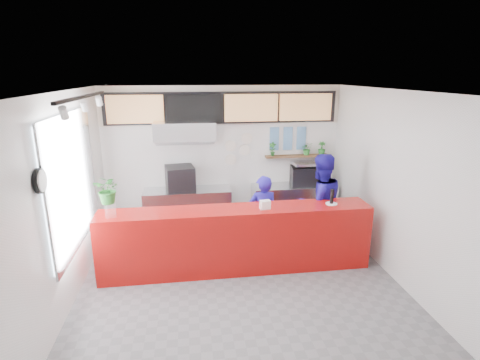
# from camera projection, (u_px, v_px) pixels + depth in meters

# --- Properties ---
(floor) EXTENTS (5.00, 5.00, 0.00)m
(floor) POSITION_uv_depth(u_px,v_px,m) (240.00, 281.00, 6.05)
(floor) COLOR slate
(floor) RESTS_ON ground
(ceiling) EXTENTS (5.00, 5.00, 0.00)m
(ceiling) POSITION_uv_depth(u_px,v_px,m) (240.00, 91.00, 5.22)
(ceiling) COLOR silver
(wall_back) EXTENTS (5.00, 0.00, 5.00)m
(wall_back) POSITION_uv_depth(u_px,v_px,m) (224.00, 157.00, 8.02)
(wall_back) COLOR white
(wall_back) RESTS_ON ground
(wall_left) EXTENTS (0.00, 5.00, 5.00)m
(wall_left) POSITION_uv_depth(u_px,v_px,m) (66.00, 201.00, 5.30)
(wall_left) COLOR white
(wall_left) RESTS_ON ground
(wall_right) EXTENTS (0.00, 5.00, 5.00)m
(wall_right) POSITION_uv_depth(u_px,v_px,m) (395.00, 186.00, 5.98)
(wall_right) COLOR white
(wall_right) RESTS_ON ground
(service_counter) EXTENTS (4.50, 0.60, 1.10)m
(service_counter) POSITION_uv_depth(u_px,v_px,m) (237.00, 239.00, 6.28)
(service_counter) COLOR #A10E0B
(service_counter) RESTS_ON ground
(cream_band) EXTENTS (5.00, 0.02, 0.80)m
(cream_band) POSITION_uv_depth(u_px,v_px,m) (223.00, 105.00, 7.70)
(cream_band) COLOR beige
(cream_band) RESTS_ON wall_back
(prep_bench) EXTENTS (1.80, 0.60, 0.90)m
(prep_bench) POSITION_uv_depth(u_px,v_px,m) (188.00, 210.00, 7.91)
(prep_bench) COLOR #B2B5BA
(prep_bench) RESTS_ON ground
(panini_oven) EXTENTS (0.64, 0.64, 0.50)m
(panini_oven) POSITION_uv_depth(u_px,v_px,m) (180.00, 178.00, 7.70)
(panini_oven) COLOR black
(panini_oven) RESTS_ON prep_bench
(extraction_hood) EXTENTS (1.20, 0.70, 0.35)m
(extraction_hood) POSITION_uv_depth(u_px,v_px,m) (185.00, 130.00, 7.39)
(extraction_hood) COLOR #B2B5BA
(extraction_hood) RESTS_ON ceiling
(hood_lip) EXTENTS (1.20, 0.69, 0.31)m
(hood_lip) POSITION_uv_depth(u_px,v_px,m) (185.00, 140.00, 7.45)
(hood_lip) COLOR #B2B5BA
(hood_lip) RESTS_ON ceiling
(right_bench) EXTENTS (1.80, 0.60, 0.90)m
(right_bench) POSITION_uv_depth(u_px,v_px,m) (293.00, 205.00, 8.23)
(right_bench) COLOR #B2B5BA
(right_bench) RESTS_ON ground
(espresso_machine) EXTENTS (0.68, 0.52, 0.40)m
(espresso_machine) POSITION_uv_depth(u_px,v_px,m) (306.00, 176.00, 8.08)
(espresso_machine) COLOR black
(espresso_machine) RESTS_ON right_bench
(espresso_tray) EXTENTS (0.59, 0.42, 0.05)m
(espresso_tray) POSITION_uv_depth(u_px,v_px,m) (306.00, 163.00, 8.00)
(espresso_tray) COLOR silver
(espresso_tray) RESTS_ON espresso_machine
(herb_shelf) EXTENTS (1.40, 0.18, 0.04)m
(herb_shelf) POSITION_uv_depth(u_px,v_px,m) (297.00, 156.00, 8.14)
(herb_shelf) COLOR brown
(herb_shelf) RESTS_ON wall_back
(menu_board_far_left) EXTENTS (1.10, 0.10, 0.55)m
(menu_board_far_left) POSITION_uv_depth(u_px,v_px,m) (135.00, 109.00, 7.37)
(menu_board_far_left) COLOR tan
(menu_board_far_left) RESTS_ON wall_back
(menu_board_mid_left) EXTENTS (1.10, 0.10, 0.55)m
(menu_board_mid_left) POSITION_uv_depth(u_px,v_px,m) (194.00, 109.00, 7.53)
(menu_board_mid_left) COLOR black
(menu_board_mid_left) RESTS_ON wall_back
(menu_board_mid_right) EXTENTS (1.10, 0.10, 0.55)m
(menu_board_mid_right) POSITION_uv_depth(u_px,v_px,m) (251.00, 108.00, 7.69)
(menu_board_mid_right) COLOR tan
(menu_board_mid_right) RESTS_ON wall_back
(menu_board_far_right) EXTENTS (1.10, 0.10, 0.55)m
(menu_board_far_right) POSITION_uv_depth(u_px,v_px,m) (305.00, 107.00, 7.85)
(menu_board_far_right) COLOR tan
(menu_board_far_right) RESTS_ON wall_back
(soffit) EXTENTS (4.80, 0.04, 0.65)m
(soffit) POSITION_uv_depth(u_px,v_px,m) (223.00, 108.00, 7.69)
(soffit) COLOR black
(soffit) RESTS_ON wall_back
(window_pane) EXTENTS (0.04, 2.20, 1.90)m
(window_pane) POSITION_uv_depth(u_px,v_px,m) (72.00, 181.00, 5.53)
(window_pane) COLOR silver
(window_pane) RESTS_ON wall_left
(window_frame) EXTENTS (0.03, 2.30, 2.00)m
(window_frame) POSITION_uv_depth(u_px,v_px,m) (74.00, 181.00, 5.54)
(window_frame) COLOR #B2B5BA
(window_frame) RESTS_ON wall_left
(wall_clock_rim) EXTENTS (0.05, 0.30, 0.30)m
(wall_clock_rim) POSITION_uv_depth(u_px,v_px,m) (39.00, 181.00, 4.30)
(wall_clock_rim) COLOR black
(wall_clock_rim) RESTS_ON wall_left
(wall_clock_face) EXTENTS (0.02, 0.26, 0.26)m
(wall_clock_face) POSITION_uv_depth(u_px,v_px,m) (42.00, 181.00, 4.30)
(wall_clock_face) COLOR white
(wall_clock_face) RESTS_ON wall_left
(track_rail) EXTENTS (0.05, 2.40, 0.04)m
(track_rail) POSITION_uv_depth(u_px,v_px,m) (83.00, 97.00, 4.95)
(track_rail) COLOR black
(track_rail) RESTS_ON ceiling
(dec_plate_a) EXTENTS (0.24, 0.03, 0.24)m
(dec_plate_a) POSITION_uv_depth(u_px,v_px,m) (231.00, 146.00, 7.94)
(dec_plate_a) COLOR silver
(dec_plate_a) RESTS_ON wall_back
(dec_plate_b) EXTENTS (0.24, 0.03, 0.24)m
(dec_plate_b) POSITION_uv_depth(u_px,v_px,m) (244.00, 150.00, 8.01)
(dec_plate_b) COLOR silver
(dec_plate_b) RESTS_ON wall_back
(dec_plate_c) EXTENTS (0.24, 0.03, 0.24)m
(dec_plate_c) POSITION_uv_depth(u_px,v_px,m) (231.00, 160.00, 8.02)
(dec_plate_c) COLOR silver
(dec_plate_c) RESTS_ON wall_back
(dec_plate_d) EXTENTS (0.24, 0.03, 0.24)m
(dec_plate_d) POSITION_uv_depth(u_px,v_px,m) (247.00, 138.00, 7.95)
(dec_plate_d) COLOR silver
(dec_plate_d) RESTS_ON wall_back
(photo_frame_a) EXTENTS (0.20, 0.02, 0.25)m
(photo_frame_a) POSITION_uv_depth(u_px,v_px,m) (274.00, 133.00, 8.01)
(photo_frame_a) COLOR #598CBF
(photo_frame_a) RESTS_ON wall_back
(photo_frame_b) EXTENTS (0.20, 0.02, 0.25)m
(photo_frame_b) POSITION_uv_depth(u_px,v_px,m) (288.00, 133.00, 8.05)
(photo_frame_b) COLOR #598CBF
(photo_frame_b) RESTS_ON wall_back
(photo_frame_c) EXTENTS (0.20, 0.02, 0.25)m
(photo_frame_c) POSITION_uv_depth(u_px,v_px,m) (301.00, 132.00, 8.09)
(photo_frame_c) COLOR #598CBF
(photo_frame_c) RESTS_ON wall_back
(photo_frame_d) EXTENTS (0.20, 0.02, 0.25)m
(photo_frame_d) POSITION_uv_depth(u_px,v_px,m) (274.00, 145.00, 8.08)
(photo_frame_d) COLOR #598CBF
(photo_frame_d) RESTS_ON wall_back
(photo_frame_e) EXTENTS (0.20, 0.02, 0.25)m
(photo_frame_e) POSITION_uv_depth(u_px,v_px,m) (288.00, 144.00, 8.12)
(photo_frame_e) COLOR #598CBF
(photo_frame_e) RESTS_ON wall_back
(photo_frame_f) EXTENTS (0.20, 0.02, 0.25)m
(photo_frame_f) POSITION_uv_depth(u_px,v_px,m) (301.00, 144.00, 8.16)
(photo_frame_f) COLOR #598CBF
(photo_frame_f) RESTS_ON wall_back
(staff_center) EXTENTS (0.57, 0.39, 1.50)m
(staff_center) POSITION_uv_depth(u_px,v_px,m) (263.00, 215.00, 6.79)
(staff_center) COLOR #201699
(staff_center) RESTS_ON ground
(staff_right) EXTENTS (1.03, 0.87, 1.86)m
(staff_right) POSITION_uv_depth(u_px,v_px,m) (319.00, 204.00, 6.86)
(staff_right) COLOR #201699
(staff_right) RESTS_ON ground
(herb_a) EXTENTS (0.19, 0.15, 0.30)m
(herb_a) POSITION_uv_depth(u_px,v_px,m) (272.00, 149.00, 8.02)
(herb_a) COLOR #276F28
(herb_a) RESTS_ON herb_shelf
(herb_c) EXTENTS (0.27, 0.24, 0.27)m
(herb_c) POSITION_uv_depth(u_px,v_px,m) (307.00, 149.00, 8.13)
(herb_c) COLOR #276F28
(herb_c) RESTS_ON herb_shelf
(herb_d) EXTENTS (0.20, 0.19, 0.28)m
(herb_d) POSITION_uv_depth(u_px,v_px,m) (322.00, 148.00, 8.17)
(herb_d) COLOR #276F28
(herb_d) RESTS_ON herb_shelf
(glass_vase) EXTENTS (0.21, 0.21, 0.20)m
(glass_vase) POSITION_uv_depth(u_px,v_px,m) (111.00, 211.00, 5.76)
(glass_vase) COLOR white
(glass_vase) RESTS_ON service_counter
(basil_vase) EXTENTS (0.49, 0.45, 0.45)m
(basil_vase) POSITION_uv_depth(u_px,v_px,m) (108.00, 190.00, 5.66)
(basil_vase) COLOR #276F28
(basil_vase) RESTS_ON glass_vase
(napkin_holder) EXTENTS (0.18, 0.13, 0.14)m
(napkin_holder) POSITION_uv_depth(u_px,v_px,m) (265.00, 205.00, 6.10)
(napkin_holder) COLOR white
(napkin_holder) RESTS_ON service_counter
(white_plate) EXTENTS (0.20, 0.20, 0.01)m
(white_plate) POSITION_uv_depth(u_px,v_px,m) (331.00, 204.00, 6.34)
(white_plate) COLOR white
(white_plate) RESTS_ON service_counter
(pepper_mill) EXTENTS (0.07, 0.07, 0.24)m
(pepper_mill) POSITION_uv_depth(u_px,v_px,m) (332.00, 196.00, 6.30)
(pepper_mill) COLOR black
(pepper_mill) RESTS_ON white_plate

